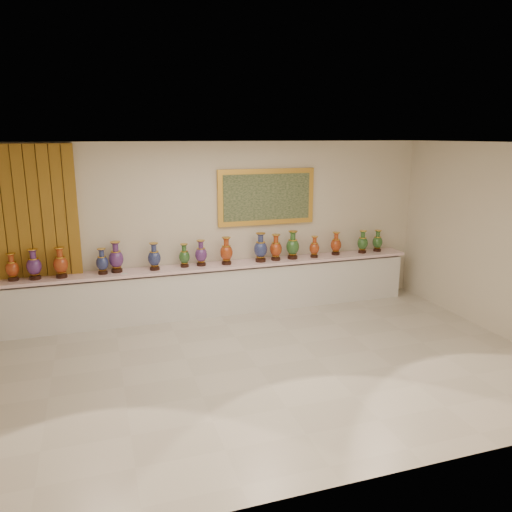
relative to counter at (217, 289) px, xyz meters
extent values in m
plane|color=beige|center=(0.00, -2.27, -0.44)|extent=(8.00, 8.00, 0.00)
plane|color=beige|center=(0.00, 0.23, 1.06)|extent=(8.00, 0.00, 8.00)
plane|color=beige|center=(4.00, -2.27, 1.06)|extent=(0.00, 5.00, 5.00)
plane|color=white|center=(0.00, -2.27, 2.56)|extent=(8.00, 8.00, 0.00)
cube|color=#A36922|center=(-3.03, 0.17, 1.06)|extent=(1.64, 0.14, 2.95)
cube|color=gold|center=(0.98, 0.19, 1.59)|extent=(1.80, 0.06, 1.00)
cube|color=black|center=(0.98, 0.16, 1.59)|extent=(1.62, 0.02, 0.82)
cube|color=white|center=(0.00, 0.00, -0.03)|extent=(7.20, 0.42, 0.81)
cube|color=white|center=(0.00, -0.02, 0.44)|extent=(7.28, 0.48, 0.05)
cylinder|color=black|center=(-3.25, 0.00, 0.49)|extent=(0.15, 0.15, 0.04)
cone|color=gold|center=(-3.25, 0.00, 0.53)|extent=(0.13, 0.13, 0.03)
ellipsoid|color=maroon|center=(-3.25, 0.00, 0.65)|extent=(0.21, 0.21, 0.25)
cylinder|color=gold|center=(-3.25, 0.00, 0.76)|extent=(0.14, 0.14, 0.01)
cylinder|color=maroon|center=(-3.25, 0.00, 0.81)|extent=(0.08, 0.08, 0.09)
cone|color=maroon|center=(-3.25, 0.00, 0.88)|extent=(0.14, 0.14, 0.03)
cylinder|color=gold|center=(-3.25, 0.00, 0.89)|extent=(0.14, 0.14, 0.01)
cylinder|color=black|center=(-2.93, -0.02, 0.49)|extent=(0.17, 0.17, 0.05)
cone|color=gold|center=(-2.93, -0.02, 0.54)|extent=(0.15, 0.15, 0.03)
ellipsoid|color=#2F1351|center=(-2.93, -0.02, 0.67)|extent=(0.28, 0.28, 0.28)
cylinder|color=gold|center=(-2.93, -0.02, 0.79)|extent=(0.15, 0.15, 0.01)
cylinder|color=#2F1351|center=(-2.93, -0.02, 0.86)|extent=(0.09, 0.09, 0.10)
cone|color=#2F1351|center=(-2.93, -0.02, 0.92)|extent=(0.15, 0.15, 0.04)
cylinder|color=gold|center=(-2.93, -0.02, 0.94)|extent=(0.16, 0.16, 0.01)
cylinder|color=black|center=(-2.54, -0.05, 0.49)|extent=(0.17, 0.17, 0.05)
cone|color=gold|center=(-2.54, -0.05, 0.54)|extent=(0.15, 0.15, 0.03)
ellipsoid|color=maroon|center=(-2.54, -0.05, 0.68)|extent=(0.23, 0.23, 0.28)
cylinder|color=gold|center=(-2.54, -0.05, 0.80)|extent=(0.16, 0.16, 0.01)
cylinder|color=maroon|center=(-2.54, -0.05, 0.86)|extent=(0.09, 0.09, 0.10)
cone|color=maroon|center=(-2.54, -0.05, 0.93)|extent=(0.16, 0.16, 0.04)
cylinder|color=gold|center=(-2.54, -0.05, 0.95)|extent=(0.16, 0.16, 0.01)
cylinder|color=black|center=(-1.91, -0.04, 0.48)|extent=(0.15, 0.15, 0.04)
cone|color=gold|center=(-1.91, -0.04, 0.53)|extent=(0.13, 0.13, 0.03)
ellipsoid|color=#0C0C39|center=(-1.91, -0.04, 0.65)|extent=(0.20, 0.20, 0.25)
cylinder|color=gold|center=(-1.91, -0.04, 0.75)|extent=(0.13, 0.13, 0.01)
cylinder|color=#0C0C39|center=(-1.91, -0.04, 0.81)|extent=(0.08, 0.08, 0.09)
cone|color=#0C0C39|center=(-1.91, -0.04, 0.87)|extent=(0.13, 0.13, 0.03)
cylinder|color=gold|center=(-1.91, -0.04, 0.88)|extent=(0.14, 0.14, 0.01)
cylinder|color=black|center=(-1.69, 0.02, 0.49)|extent=(0.18, 0.18, 0.05)
cone|color=gold|center=(-1.69, 0.02, 0.55)|extent=(0.16, 0.16, 0.03)
ellipsoid|color=#2F1351|center=(-1.69, 0.02, 0.69)|extent=(0.31, 0.31, 0.30)
cylinder|color=gold|center=(-1.69, 0.02, 0.81)|extent=(0.16, 0.16, 0.01)
cylinder|color=#2F1351|center=(-1.69, 0.02, 0.88)|extent=(0.10, 0.10, 0.11)
cone|color=#2F1351|center=(-1.69, 0.02, 0.95)|extent=(0.16, 0.16, 0.04)
cylinder|color=gold|center=(-1.69, 0.02, 0.97)|extent=(0.17, 0.17, 0.01)
cylinder|color=black|center=(-1.08, -0.04, 0.49)|extent=(0.16, 0.16, 0.05)
cone|color=gold|center=(-1.08, -0.04, 0.54)|extent=(0.14, 0.14, 0.03)
ellipsoid|color=#0C0C39|center=(-1.08, -0.04, 0.66)|extent=(0.23, 0.23, 0.27)
cylinder|color=gold|center=(-1.08, -0.04, 0.78)|extent=(0.15, 0.15, 0.01)
cylinder|color=#0C0C39|center=(-1.08, -0.04, 0.84)|extent=(0.09, 0.09, 0.10)
cone|color=#0C0C39|center=(-1.08, -0.04, 0.90)|extent=(0.15, 0.15, 0.04)
cylinder|color=gold|center=(-1.08, -0.04, 0.92)|extent=(0.15, 0.15, 0.01)
cylinder|color=black|center=(-0.57, 0.00, 0.48)|extent=(0.14, 0.14, 0.04)
cone|color=gold|center=(-0.57, 0.00, 0.53)|extent=(0.12, 0.12, 0.03)
ellipsoid|color=black|center=(-0.57, 0.00, 0.64)|extent=(0.24, 0.24, 0.23)
cylinder|color=gold|center=(-0.57, 0.00, 0.74)|extent=(0.13, 0.13, 0.01)
cylinder|color=black|center=(-0.57, 0.00, 0.79)|extent=(0.07, 0.07, 0.08)
cone|color=black|center=(-0.57, 0.00, 0.85)|extent=(0.13, 0.13, 0.03)
cylinder|color=gold|center=(-0.57, 0.00, 0.86)|extent=(0.13, 0.13, 0.01)
cylinder|color=black|center=(-0.28, 0.00, 0.49)|extent=(0.16, 0.16, 0.04)
cone|color=gold|center=(-0.28, 0.00, 0.53)|extent=(0.14, 0.14, 0.03)
ellipsoid|color=#2F1351|center=(-0.28, 0.00, 0.66)|extent=(0.22, 0.22, 0.26)
cylinder|color=gold|center=(-0.28, 0.00, 0.77)|extent=(0.14, 0.14, 0.01)
cylinder|color=#2F1351|center=(-0.28, 0.00, 0.83)|extent=(0.08, 0.08, 0.09)
cone|color=#2F1351|center=(-0.28, 0.00, 0.89)|extent=(0.14, 0.14, 0.03)
cylinder|color=gold|center=(-0.28, 0.00, 0.91)|extent=(0.15, 0.15, 0.01)
cylinder|color=black|center=(0.16, -0.05, 0.49)|extent=(0.17, 0.17, 0.05)
cone|color=gold|center=(0.16, -0.05, 0.54)|extent=(0.15, 0.15, 0.03)
ellipsoid|color=maroon|center=(0.16, -0.05, 0.67)|extent=(0.26, 0.26, 0.28)
cylinder|color=gold|center=(0.16, -0.05, 0.79)|extent=(0.15, 0.15, 0.01)
cylinder|color=maroon|center=(0.16, -0.05, 0.85)|extent=(0.09, 0.09, 0.10)
cone|color=maroon|center=(0.16, -0.05, 0.92)|extent=(0.15, 0.15, 0.04)
cylinder|color=gold|center=(0.16, -0.05, 0.94)|extent=(0.16, 0.16, 0.01)
cylinder|color=black|center=(0.79, -0.06, 0.49)|extent=(0.18, 0.18, 0.05)
cone|color=gold|center=(0.79, -0.06, 0.55)|extent=(0.16, 0.16, 0.03)
ellipsoid|color=#0C0C39|center=(0.79, -0.06, 0.69)|extent=(0.27, 0.27, 0.30)
cylinder|color=gold|center=(0.79, -0.06, 0.82)|extent=(0.17, 0.17, 0.01)
cylinder|color=#0C0C39|center=(0.79, -0.06, 0.88)|extent=(0.10, 0.10, 0.11)
cone|color=#0C0C39|center=(0.79, -0.06, 0.96)|extent=(0.17, 0.17, 0.04)
cylinder|color=gold|center=(0.79, -0.06, 0.98)|extent=(0.17, 0.17, 0.01)
cylinder|color=black|center=(1.08, -0.04, 0.49)|extent=(0.17, 0.17, 0.05)
cone|color=gold|center=(1.08, -0.04, 0.54)|extent=(0.15, 0.15, 0.03)
ellipsoid|color=maroon|center=(1.08, -0.04, 0.67)|extent=(0.28, 0.28, 0.27)
cylinder|color=gold|center=(1.08, -0.04, 0.79)|extent=(0.15, 0.15, 0.01)
cylinder|color=maroon|center=(1.08, -0.04, 0.85)|extent=(0.09, 0.09, 0.10)
cone|color=maroon|center=(1.08, -0.04, 0.91)|extent=(0.15, 0.15, 0.04)
cylinder|color=gold|center=(1.08, -0.04, 0.93)|extent=(0.15, 0.15, 0.01)
cylinder|color=black|center=(1.41, -0.03, 0.49)|extent=(0.18, 0.18, 0.05)
cone|color=gold|center=(1.41, -0.03, 0.55)|extent=(0.16, 0.16, 0.03)
ellipsoid|color=black|center=(1.41, -0.03, 0.69)|extent=(0.26, 0.26, 0.30)
cylinder|color=gold|center=(1.41, -0.03, 0.81)|extent=(0.16, 0.16, 0.01)
cylinder|color=black|center=(1.41, -0.03, 0.88)|extent=(0.10, 0.10, 0.11)
cone|color=black|center=(1.41, -0.03, 0.95)|extent=(0.16, 0.16, 0.04)
cylinder|color=gold|center=(1.41, -0.03, 0.97)|extent=(0.17, 0.17, 0.01)
cylinder|color=black|center=(1.83, -0.06, 0.48)|extent=(0.14, 0.14, 0.04)
cone|color=gold|center=(1.83, -0.06, 0.53)|extent=(0.12, 0.12, 0.03)
ellipsoid|color=maroon|center=(1.83, -0.06, 0.64)|extent=(0.24, 0.24, 0.23)
cylinder|color=gold|center=(1.83, -0.06, 0.73)|extent=(0.13, 0.13, 0.01)
cylinder|color=maroon|center=(1.83, -0.06, 0.78)|extent=(0.07, 0.07, 0.08)
cone|color=maroon|center=(1.83, -0.06, 0.84)|extent=(0.13, 0.13, 0.03)
cylinder|color=gold|center=(1.83, -0.06, 0.86)|extent=(0.13, 0.13, 0.01)
cylinder|color=black|center=(2.31, 0.01, 0.49)|extent=(0.15, 0.15, 0.04)
cone|color=gold|center=(2.31, 0.01, 0.53)|extent=(0.13, 0.13, 0.03)
ellipsoid|color=maroon|center=(2.31, 0.01, 0.65)|extent=(0.25, 0.25, 0.25)
cylinder|color=gold|center=(2.31, 0.01, 0.76)|extent=(0.14, 0.14, 0.01)
cylinder|color=maroon|center=(2.31, 0.01, 0.81)|extent=(0.08, 0.08, 0.09)
cone|color=maroon|center=(2.31, 0.01, 0.87)|extent=(0.14, 0.14, 0.03)
cylinder|color=gold|center=(2.31, 0.01, 0.89)|extent=(0.14, 0.14, 0.01)
cylinder|color=black|center=(2.86, -0.01, 0.49)|extent=(0.15, 0.15, 0.04)
cone|color=gold|center=(2.86, -0.01, 0.53)|extent=(0.13, 0.13, 0.03)
ellipsoid|color=black|center=(2.86, -0.01, 0.65)|extent=(0.24, 0.24, 0.25)
cylinder|color=gold|center=(2.86, -0.01, 0.76)|extent=(0.14, 0.14, 0.01)
cylinder|color=black|center=(2.86, -0.01, 0.81)|extent=(0.08, 0.08, 0.09)
cone|color=black|center=(2.86, -0.01, 0.88)|extent=(0.14, 0.14, 0.03)
cylinder|color=gold|center=(2.86, -0.01, 0.89)|extent=(0.14, 0.14, 0.01)
cylinder|color=black|center=(3.21, 0.02, 0.48)|extent=(0.15, 0.15, 0.04)
cone|color=gold|center=(3.21, 0.02, 0.53)|extent=(0.13, 0.13, 0.03)
ellipsoid|color=black|center=(3.21, 0.02, 0.64)|extent=(0.24, 0.24, 0.24)
cylinder|color=gold|center=(3.21, 0.02, 0.75)|extent=(0.13, 0.13, 0.01)
cylinder|color=black|center=(3.21, 0.02, 0.80)|extent=(0.08, 0.08, 0.09)
cone|color=black|center=(3.21, 0.02, 0.86)|extent=(0.13, 0.13, 0.03)
cylinder|color=gold|center=(3.21, 0.02, 0.87)|extent=(0.14, 0.14, 0.01)
cube|color=white|center=(-1.58, -0.14, 0.47)|extent=(0.10, 0.06, 0.00)
camera|label=1|loc=(-1.97, -8.24, 2.66)|focal=35.00mm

